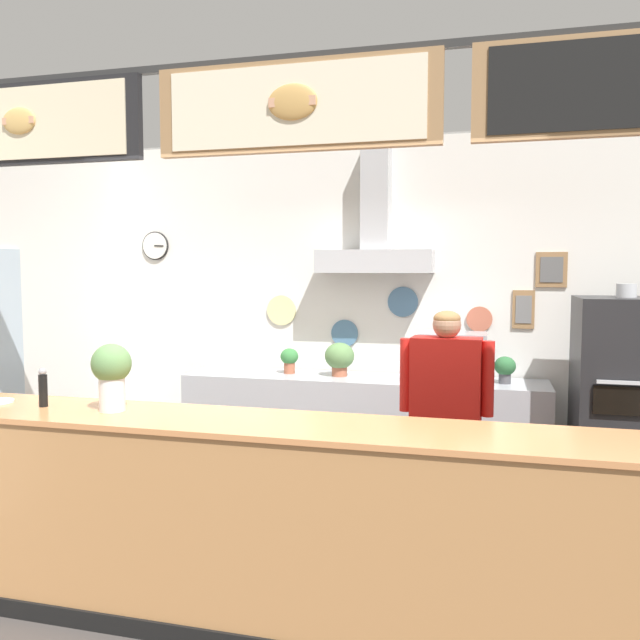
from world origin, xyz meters
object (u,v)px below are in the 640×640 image
at_px(pizza_oven, 622,409).
at_px(basil_vase, 112,374).
at_px(espresso_machine, 453,358).
at_px(shop_worker, 445,425).
at_px(potted_oregano, 505,368).
at_px(potted_sage, 289,359).
at_px(potted_basil, 340,357).
at_px(pepper_grinder, 43,388).

relative_size(pizza_oven, basil_vase, 4.74).
distance_m(pizza_oven, espresso_machine, 1.31).
bearing_deg(shop_worker, pizza_oven, -140.67).
bearing_deg(espresso_machine, basil_vase, -126.87).
distance_m(espresso_machine, potted_oregano, 0.42).
height_order(pizza_oven, basil_vase, pizza_oven).
relative_size(potted_sage, potted_oregano, 1.02).
relative_size(espresso_machine, potted_basil, 1.84).
bearing_deg(espresso_machine, potted_sage, 177.45).
relative_size(shop_worker, potted_oregano, 7.23).
bearing_deg(pizza_oven, potted_sage, 172.87).
height_order(shop_worker, potted_basil, shop_worker).
bearing_deg(shop_worker, potted_sage, -37.57).
xyz_separation_m(espresso_machine, basil_vase, (-1.72, -2.29, 0.16)).
bearing_deg(potted_oregano, shop_worker, -108.00).
height_order(espresso_machine, basil_vase, basil_vase).
bearing_deg(pepper_grinder, potted_basil, 63.11).
xyz_separation_m(pizza_oven, shop_worker, (-1.22, -0.91, 0.02)).
xyz_separation_m(pizza_oven, basil_vase, (-2.96, -2.02, 0.46)).
height_order(shop_worker, potted_sage, shop_worker).
distance_m(espresso_machine, basil_vase, 2.86).
xyz_separation_m(shop_worker, potted_oregano, (0.39, 1.21, 0.21)).
relative_size(espresso_machine, pepper_grinder, 2.42).
bearing_deg(potted_basil, shop_worker, -50.76).
bearing_deg(espresso_machine, pepper_grinder, -133.20).
height_order(shop_worker, basil_vase, shop_worker).
bearing_deg(potted_oregano, potted_sage, 178.95).
height_order(shop_worker, potted_oregano, shop_worker).
xyz_separation_m(potted_sage, basil_vase, (-0.28, -2.35, 0.22)).
relative_size(potted_basil, pepper_grinder, 1.32).
bearing_deg(espresso_machine, shop_worker, -88.90).
relative_size(basil_vase, pepper_grinder, 1.67).
distance_m(potted_sage, potted_oregano, 1.85).
bearing_deg(shop_worker, espresso_machine, -86.08).
bearing_deg(shop_worker, potted_oregano, -105.18).
xyz_separation_m(shop_worker, basil_vase, (-1.74, -1.11, 0.44)).
distance_m(espresso_machine, potted_sage, 1.44).
distance_m(potted_sage, basil_vase, 2.38).
relative_size(potted_basil, potted_oregano, 1.32).
distance_m(pizza_oven, potted_oregano, 0.91).
bearing_deg(potted_oregano, potted_basil, 179.62).
xyz_separation_m(shop_worker, pepper_grinder, (-2.18, -1.12, 0.34)).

